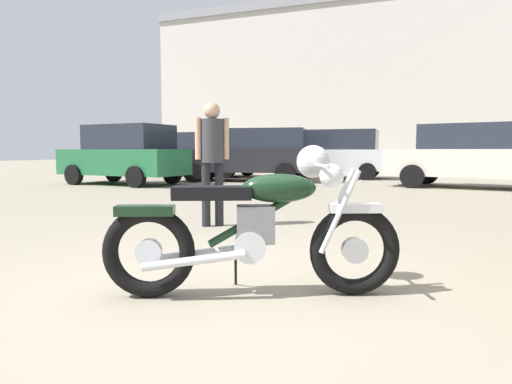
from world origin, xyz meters
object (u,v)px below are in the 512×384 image
object	(u,v)px
vintage_motorcycle	(260,226)
blue_hatchback_right	(339,153)
pale_sedan_back	(202,153)
silver_sedan_mid	(247,153)
bystander	(212,151)
red_hatchback_near	(125,154)
dark_sedan_left	(482,154)

from	to	relation	value
vintage_motorcycle	blue_hatchback_right	size ratio (longest dim) A/B	0.49
pale_sedan_back	silver_sedan_mid	bearing A→B (deg)	-34.24
silver_sedan_mid	bystander	bearing A→B (deg)	99.17
vintage_motorcycle	bystander	size ratio (longest dim) A/B	1.17
red_hatchback_near	blue_hatchback_right	bearing A→B (deg)	-128.77
vintage_motorcycle	bystander	world-z (taller)	bystander
dark_sedan_left	pale_sedan_back	size ratio (longest dim) A/B	1.04
bystander	dark_sedan_left	bearing A→B (deg)	117.09
bystander	blue_hatchback_right	size ratio (longest dim) A/B	0.42
dark_sedan_left	blue_hatchback_right	distance (m)	5.54
bystander	dark_sedan_left	xyz separation A→B (m)	(3.90, 8.29, -0.08)
dark_sedan_left	silver_sedan_mid	bearing A→B (deg)	7.48
vintage_motorcycle	pale_sedan_back	bearing A→B (deg)	95.85
bystander	red_hatchback_near	world-z (taller)	red_hatchback_near
vintage_motorcycle	pale_sedan_back	xyz separation A→B (m)	(-7.76, 13.42, 0.45)
vintage_motorcycle	bystander	xyz separation A→B (m)	(-1.68, 2.53, 0.53)
vintage_motorcycle	red_hatchback_near	xyz separation A→B (m)	(-7.66, 8.43, 0.43)
vintage_motorcycle	red_hatchback_near	distance (m)	11.40
dark_sedan_left	blue_hatchback_right	bearing A→B (deg)	-24.11
silver_sedan_mid	blue_hatchback_right	size ratio (longest dim) A/B	1.25
bystander	red_hatchback_near	bearing A→B (deg)	-172.31
red_hatchback_near	blue_hatchback_right	distance (m)	7.71
bystander	red_hatchback_near	xyz separation A→B (m)	(-5.98, 5.89, -0.10)
red_hatchback_near	pale_sedan_back	distance (m)	5.00
bystander	red_hatchback_near	distance (m)	8.40
vintage_motorcycle	silver_sedan_mid	bearing A→B (deg)	89.13
silver_sedan_mid	dark_sedan_left	bearing A→B (deg)	165.82
bystander	dark_sedan_left	distance (m)	9.16
bystander	dark_sedan_left	size ratio (longest dim) A/B	0.34
red_hatchback_near	pale_sedan_back	bearing A→B (deg)	-83.76
dark_sedan_left	blue_hatchback_right	world-z (taller)	blue_hatchback_right
bystander	blue_hatchback_right	world-z (taller)	blue_hatchback_right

